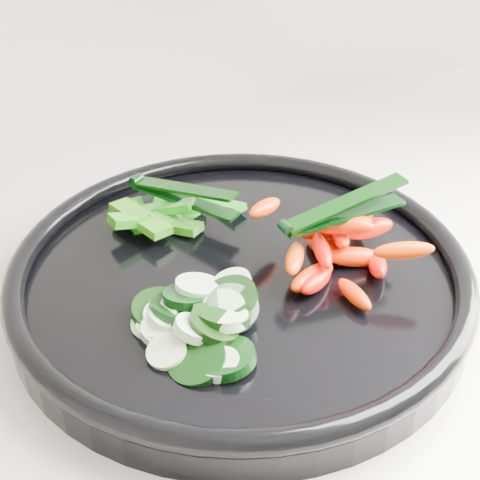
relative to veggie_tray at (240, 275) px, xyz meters
name	(u,v)px	position (x,y,z in m)	size (l,w,h in m)	color
veggie_tray	(240,275)	(0.00, 0.00, 0.00)	(0.48, 0.48, 0.04)	black
cucumber_pile	(193,318)	(-0.06, -0.04, 0.01)	(0.11, 0.12, 0.04)	black
carrot_pile	(338,243)	(0.08, -0.02, 0.02)	(0.12, 0.14, 0.05)	red
pepper_pile	(164,215)	(-0.03, 0.10, 0.01)	(0.13, 0.09, 0.04)	#216D0A
tong_carrot	(342,210)	(0.08, -0.02, 0.05)	(0.11, 0.02, 0.02)	black
tong_pepper	(180,193)	(-0.01, 0.10, 0.03)	(0.07, 0.11, 0.02)	black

